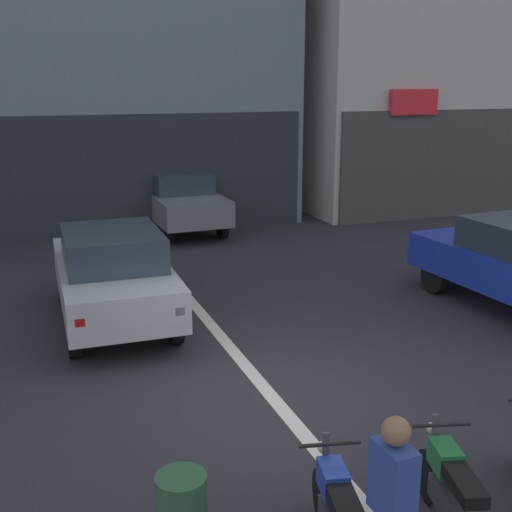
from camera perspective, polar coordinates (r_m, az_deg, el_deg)
ground_plane at (r=8.70m, az=1.65°, el=-12.53°), size 120.00×120.00×0.00m
lane_centre_line at (r=14.04m, az=-7.61°, el=-1.68°), size 0.20×18.00×0.01m
building_mid_block at (r=21.03m, az=-12.97°, el=19.90°), size 9.53×7.61×11.85m
car_silver_crossing_near at (r=11.27m, az=-12.43°, el=-1.46°), size 1.86×4.14×1.64m
car_grey_down_street at (r=18.11m, az=-6.68°, el=5.03°), size 1.82×4.12×1.64m
motorcycle_green_row_left_mid at (r=6.45m, az=16.72°, el=-19.29°), size 0.62×1.63×0.98m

